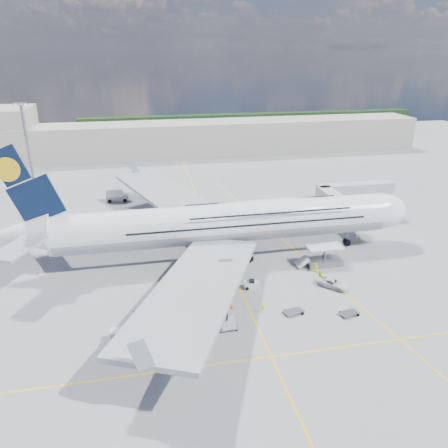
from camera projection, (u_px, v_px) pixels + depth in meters
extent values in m
plane|color=gray|center=(237.00, 281.00, 74.35)|extent=(300.00, 300.00, 0.00)
cube|color=yellow|center=(237.00, 281.00, 74.35)|extent=(0.25, 220.00, 0.01)
cube|color=yellow|center=(271.00, 357.00, 56.18)|extent=(120.00, 0.25, 0.01)
cube|color=yellow|center=(294.00, 249.00, 86.00)|extent=(14.16, 99.06, 0.01)
cylinder|color=white|center=(225.00, 223.00, 80.88)|extent=(62.00, 7.20, 7.20)
cylinder|color=#9EA0A5|center=(225.00, 224.00, 80.93)|extent=(60.76, 7.13, 7.13)
ellipsoid|color=white|center=(267.00, 210.00, 81.60)|extent=(36.00, 6.84, 3.76)
ellipsoid|color=white|center=(378.00, 211.00, 86.56)|extent=(11.52, 7.20, 7.20)
ellipsoid|color=black|center=(393.00, 207.00, 86.93)|extent=(3.84, 4.16, 1.44)
cone|color=white|center=(20.00, 234.00, 74.07)|extent=(10.00, 6.84, 6.84)
cube|color=black|center=(24.00, 183.00, 71.13)|extent=(11.02, 0.46, 14.61)
cylinder|color=yellow|center=(7.00, 169.00, 69.81)|extent=(4.00, 0.60, 4.00)
cube|color=#999EA3|center=(172.00, 198.00, 98.03)|extent=(25.49, 39.15, 3.35)
cube|color=#999EA3|center=(198.00, 287.00, 61.70)|extent=(25.49, 39.15, 3.35)
cylinder|color=#B7BABF|center=(200.00, 218.00, 93.04)|extent=(5.20, 3.50, 3.50)
cylinder|color=#B7BABF|center=(174.00, 203.00, 101.75)|extent=(5.20, 3.50, 3.50)
cylinder|color=#B7BABF|center=(222.00, 273.00, 70.33)|extent=(5.20, 3.50, 3.50)
cylinder|color=#B7BABF|center=(205.00, 312.00, 59.97)|extent=(5.20, 3.50, 3.50)
cylinder|color=gray|center=(347.00, 235.00, 87.19)|extent=(0.44, 0.44, 3.80)
cylinder|color=black|center=(347.00, 242.00, 87.77)|extent=(1.30, 0.90, 1.30)
cylinder|color=gray|center=(225.00, 245.00, 82.61)|extent=(0.56, 0.56, 3.80)
cylinder|color=black|center=(222.00, 245.00, 86.06)|extent=(1.50, 0.90, 1.50)
cube|color=#B7B7BC|center=(332.00, 198.00, 93.16)|extent=(3.00, 10.00, 2.60)
cube|color=#B7B7BC|center=(355.00, 189.00, 99.16)|extent=(18.00, 3.00, 2.60)
cylinder|color=gray|center=(333.00, 208.00, 97.58)|extent=(0.80, 0.80, 7.10)
cylinder|color=black|center=(331.00, 221.00, 98.75)|extent=(0.90, 0.80, 0.90)
cylinder|color=gray|center=(385.00, 201.00, 101.96)|extent=(1.00, 1.00, 7.10)
cube|color=gray|center=(383.00, 214.00, 103.15)|extent=(2.00, 2.00, 0.80)
cylinder|color=#B7B7BC|center=(339.00, 204.00, 89.71)|extent=(3.60, 3.60, 2.80)
cube|color=silver|center=(325.00, 247.00, 78.78)|extent=(6.50, 3.20, 0.35)
cube|color=gray|center=(324.00, 262.00, 79.89)|extent=(6.50, 3.20, 1.10)
cube|color=gray|center=(324.00, 254.00, 79.33)|extent=(0.22, 1.99, 3.00)
cylinder|color=black|center=(313.00, 267.00, 78.40)|extent=(0.70, 0.30, 0.70)
cube|color=silver|center=(302.00, 262.00, 78.96)|extent=(2.16, 2.60, 1.60)
cylinder|color=gray|center=(30.00, 159.00, 103.20)|extent=(0.70, 0.70, 25.00)
cube|color=gray|center=(21.00, 104.00, 98.42)|extent=(3.00, 0.40, 0.60)
cube|color=#B2AD9E|center=(178.00, 139.00, 158.39)|extent=(180.00, 16.00, 12.00)
cube|color=#193814|center=(253.00, 122.00, 207.34)|extent=(160.00, 6.00, 8.00)
cube|color=gray|center=(120.00, 340.00, 58.86)|extent=(3.18, 1.78, 0.19)
cylinder|color=black|center=(110.00, 345.00, 58.12)|extent=(0.46, 0.19, 0.46)
cylinder|color=black|center=(129.00, 337.00, 59.71)|extent=(0.46, 0.19, 0.46)
cube|color=silver|center=(119.00, 335.00, 58.55)|extent=(2.35, 1.65, 1.56)
cube|color=gray|center=(171.00, 307.00, 66.31)|extent=(3.42, 2.50, 0.18)
cylinder|color=black|center=(163.00, 311.00, 65.57)|extent=(0.45, 0.18, 0.45)
cylinder|color=black|center=(179.00, 305.00, 67.14)|extent=(0.45, 0.18, 0.45)
cube|color=gray|center=(228.00, 328.00, 61.52)|extent=(2.89, 1.69, 0.17)
cylinder|color=black|center=(221.00, 332.00, 60.86)|extent=(0.41, 0.17, 0.41)
cylinder|color=black|center=(235.00, 325.00, 62.27)|extent=(0.41, 0.17, 0.41)
cube|color=silver|center=(228.00, 323.00, 61.24)|extent=(2.14, 1.54, 1.39)
cube|color=gray|center=(142.00, 309.00, 65.98)|extent=(2.75, 1.70, 0.16)
cylinder|color=black|center=(135.00, 312.00, 65.37)|extent=(0.38, 0.16, 0.38)
cylinder|color=black|center=(149.00, 307.00, 66.69)|extent=(0.38, 0.16, 0.38)
cube|color=gray|center=(349.00, 313.00, 64.87)|extent=(3.18, 2.31, 0.17)
cylinder|color=black|center=(344.00, 317.00, 64.19)|extent=(0.42, 0.17, 0.42)
cylinder|color=black|center=(354.00, 311.00, 65.64)|extent=(0.42, 0.17, 0.42)
cube|color=gray|center=(294.00, 311.00, 65.23)|extent=(3.29, 2.30, 0.18)
cylinder|color=black|center=(287.00, 315.00, 64.52)|extent=(0.44, 0.18, 0.44)
cylinder|color=black|center=(300.00, 309.00, 66.04)|extent=(0.44, 0.18, 0.44)
cube|color=silver|center=(252.00, 285.00, 72.01)|extent=(2.57, 1.49, 1.13)
cube|color=black|center=(252.00, 281.00, 71.74)|extent=(1.02, 1.16, 0.43)
cylinder|color=black|center=(247.00, 289.00, 71.54)|extent=(0.55, 0.22, 0.55)
cylinder|color=black|center=(256.00, 285.00, 72.72)|extent=(0.55, 0.22, 0.55)
cube|color=gray|center=(207.00, 225.00, 95.02)|extent=(7.42, 3.45, 2.20)
cube|color=silver|center=(204.00, 216.00, 94.09)|extent=(5.57, 3.34, 2.42)
cube|color=silver|center=(220.00, 220.00, 95.15)|extent=(2.26, 2.74, 1.76)
cube|color=black|center=(223.00, 219.00, 95.21)|extent=(0.42, 2.21, 0.99)
cylinder|color=black|center=(219.00, 228.00, 94.50)|extent=(1.21, 0.39, 1.21)
cylinder|color=black|center=(196.00, 226.00, 95.91)|extent=(1.21, 0.39, 1.21)
cube|color=#FF5B0D|center=(204.00, 219.00, 94.38)|extent=(5.63, 3.40, 0.55)
cube|color=gray|center=(117.00, 198.00, 112.65)|extent=(5.66, 2.36, 1.71)
cube|color=silver|center=(115.00, 192.00, 111.93)|extent=(4.21, 2.36, 1.88)
cube|color=silver|center=(126.00, 195.00, 112.76)|extent=(1.65, 2.05, 1.37)
cube|color=black|center=(128.00, 194.00, 112.80)|extent=(0.22, 1.71, 0.77)
cylinder|color=black|center=(125.00, 200.00, 112.25)|extent=(0.94, 0.30, 0.94)
cylinder|color=black|center=(110.00, 199.00, 113.35)|extent=(0.94, 0.30, 0.94)
imported|color=silver|center=(333.00, 283.00, 72.30)|extent=(5.33, 5.37, 1.44)
imported|color=#ABF519|center=(359.00, 239.00, 88.79)|extent=(0.72, 0.63, 1.65)
imported|color=#B4FF1A|center=(320.00, 277.00, 73.83)|extent=(1.09, 1.17, 1.91)
imported|color=#E1FD1A|center=(180.00, 292.00, 69.23)|extent=(0.52, 1.19, 2.01)
imported|color=#C7F319|center=(316.00, 268.00, 77.04)|extent=(0.98, 1.01, 1.75)
imported|color=#D0F019|center=(263.00, 308.00, 65.31)|extent=(1.11, 0.76, 1.59)
cone|color=#FF5B0D|center=(355.00, 234.00, 92.18)|extent=(0.49, 0.49, 0.63)
cube|color=#FF5B0D|center=(355.00, 236.00, 92.29)|extent=(0.43, 0.43, 0.03)
cone|color=#FF5B0D|center=(154.00, 237.00, 91.02)|extent=(0.47, 0.47, 0.60)
cube|color=#FF5B0D|center=(154.00, 238.00, 91.13)|extent=(0.41, 0.41, 0.03)
cone|color=#FF5B0D|center=(161.00, 207.00, 108.24)|extent=(0.41, 0.41, 0.52)
cube|color=#FF5B0D|center=(161.00, 208.00, 108.33)|extent=(0.35, 0.35, 0.03)
cone|color=#FF5B0D|center=(232.00, 306.00, 66.54)|extent=(0.50, 0.50, 0.64)
cube|color=#FF5B0D|center=(232.00, 308.00, 66.65)|extent=(0.43, 0.43, 0.03)
cone|color=#FF5B0D|center=(176.00, 323.00, 62.65)|extent=(0.38, 0.38, 0.48)
cube|color=#FF5B0D|center=(176.00, 324.00, 62.74)|extent=(0.32, 0.32, 0.03)
cone|color=#FF5B0D|center=(37.00, 274.00, 76.17)|extent=(0.49, 0.49, 0.63)
cube|color=#FF5B0D|center=(37.00, 275.00, 76.28)|extent=(0.43, 0.43, 0.03)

